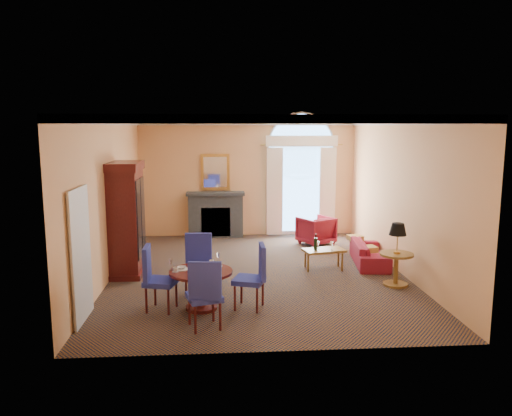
{
  "coord_description": "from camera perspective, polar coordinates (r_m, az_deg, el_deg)",
  "views": [
    {
      "loc": [
        -0.78,
        -10.13,
        3.04
      ],
      "look_at": [
        0.0,
        0.5,
        1.3
      ],
      "focal_mm": 35.0,
      "sensor_mm": 36.0,
      "label": 1
    }
  ],
  "objects": [
    {
      "name": "dining_chair_east",
      "position": [
        8.44,
        -0.07,
        -7.35
      ],
      "size": [
        0.62,
        0.62,
        1.1
      ],
      "rotation": [
        0.0,
        0.0,
        1.24
      ],
      "color": "#262D96",
      "rests_on": "ground"
    },
    {
      "name": "armoire",
      "position": [
        10.64,
        -14.63,
        -1.4
      ],
      "size": [
        0.67,
        1.19,
        2.34
      ],
      "color": "#400F0E",
      "rests_on": "ground"
    },
    {
      "name": "coffee_table",
      "position": [
        10.84,
        7.7,
        -4.83
      ],
      "size": [
        0.95,
        0.65,
        0.79
      ],
      "rotation": [
        0.0,
        0.0,
        0.21
      ],
      "color": "olive",
      "rests_on": "ground"
    },
    {
      "name": "sofa",
      "position": [
        11.48,
        12.85,
        -5.04
      ],
      "size": [
        0.88,
        1.77,
        0.5
      ],
      "primitive_type": "imported",
      "rotation": [
        0.0,
        0.0,
        1.44
      ],
      "color": "maroon",
      "rests_on": "ground"
    },
    {
      "name": "ground",
      "position": [
        10.61,
        0.2,
        -7.38
      ],
      "size": [
        7.5,
        7.5,
        0.0
      ],
      "primitive_type": "plane",
      "color": "#101B34",
      "rests_on": "ground"
    },
    {
      "name": "dining_table",
      "position": [
        8.49,
        -6.3,
        -8.22
      ],
      "size": [
        1.07,
        1.06,
        0.87
      ],
      "color": "#400F0E",
      "rests_on": "ground"
    },
    {
      "name": "dining_chair_west",
      "position": [
        8.51,
        -11.55,
        -7.41
      ],
      "size": [
        0.6,
        0.6,
        1.1
      ],
      "rotation": [
        0.0,
        0.0,
        -1.83
      ],
      "color": "#262D96",
      "rests_on": "ground"
    },
    {
      "name": "side_table",
      "position": [
        9.96,
        15.81,
        -4.41
      ],
      "size": [
        0.64,
        0.64,
        1.2
      ],
      "color": "olive",
      "rests_on": "ground"
    },
    {
      "name": "dining_chair_north",
      "position": [
        9.28,
        -6.53,
        -5.88
      ],
      "size": [
        0.61,
        0.61,
        1.1
      ],
      "rotation": [
        0.0,
        0.0,
        2.84
      ],
      "color": "#262D96",
      "rests_on": "ground"
    },
    {
      "name": "room_envelope",
      "position": [
        10.84,
        -0.2,
        6.46
      ],
      "size": [
        6.04,
        7.52,
        3.45
      ],
      "color": "#F8B776",
      "rests_on": "ground"
    },
    {
      "name": "armchair",
      "position": [
        13.11,
        6.86,
        -2.56
      ],
      "size": [
        1.07,
        1.08,
        0.74
      ],
      "primitive_type": "imported",
      "rotation": [
        0.0,
        0.0,
        3.63
      ],
      "color": "maroon",
      "rests_on": "ground"
    },
    {
      "name": "dining_chair_south",
      "position": [
        7.58,
        -5.89,
        -9.36
      ],
      "size": [
        0.61,
        0.61,
        1.1
      ],
      "rotation": [
        0.0,
        0.0,
        0.28
      ],
      "color": "#262D96",
      "rests_on": "ground"
    }
  ]
}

